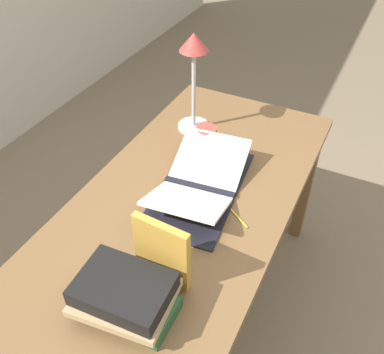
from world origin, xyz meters
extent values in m
plane|color=#70604C|center=(0.00, 0.00, 0.00)|extent=(12.00, 12.00, 0.00)
cube|color=brown|center=(0.00, 0.00, 0.74)|extent=(1.60, 0.76, 0.03)
cube|color=brown|center=(0.75, -0.33, 0.36)|extent=(0.06, 0.06, 0.72)
cube|color=brown|center=(0.75, 0.33, 0.36)|extent=(0.06, 0.06, 0.72)
cube|color=black|center=(0.08, -0.03, 0.77)|extent=(0.05, 0.28, 0.02)
cube|color=black|center=(-0.07, -0.04, 0.76)|extent=(0.29, 0.31, 0.01)
cube|color=black|center=(0.22, -0.01, 0.76)|extent=(0.29, 0.31, 0.01)
cube|color=silver|center=(-0.05, -0.04, 0.81)|extent=(0.26, 0.30, 0.10)
cube|color=silver|center=(0.20, -0.01, 0.81)|extent=(0.26, 0.30, 0.10)
cube|color=#234C2D|center=(-0.48, -0.06, 0.78)|extent=(0.16, 0.29, 0.05)
cube|color=tan|center=(-0.48, -0.06, 0.82)|extent=(0.24, 0.29, 0.02)
cube|color=black|center=(-0.48, -0.06, 0.86)|extent=(0.20, 0.27, 0.06)
cube|color=#BC8933|center=(-0.34, -0.10, 0.87)|extent=(0.03, 0.18, 0.24)
cylinder|color=#ADADB2|center=(0.44, 0.18, 0.76)|extent=(0.14, 0.14, 0.02)
cylinder|color=#ADADB2|center=(0.44, 0.18, 0.95)|extent=(0.02, 0.02, 0.35)
cone|color=#99332D|center=(0.44, 0.18, 1.16)|extent=(0.12, 0.12, 0.07)
cylinder|color=#B74238|center=(0.33, 0.06, 0.81)|extent=(0.09, 0.09, 0.10)
torus|color=#B74238|center=(0.38, 0.06, 0.81)|extent=(0.06, 0.02, 0.05)
cylinder|color=gold|center=(0.01, -0.20, 0.76)|extent=(0.09, 0.13, 0.01)
camera|label=1|loc=(-1.02, -0.54, 1.85)|focal=40.00mm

